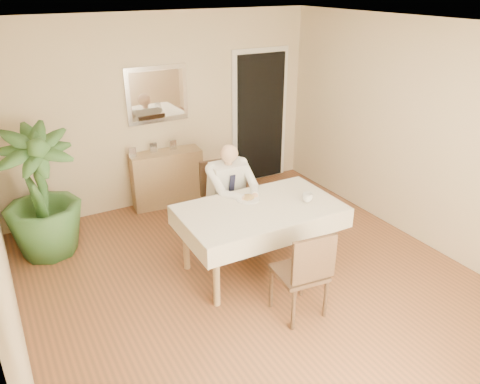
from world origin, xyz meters
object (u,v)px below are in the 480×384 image
sideboard (167,178)px  potted_palm (40,194)px  dining_table (260,214)px  coffee_mug (307,197)px  seated_man (233,192)px  chair_near (305,271)px  chair_far (222,194)px

sideboard → potted_palm: size_ratio=0.64×
dining_table → coffee_mug: coffee_mug is taller
seated_man → coffee_mug: 0.90m
dining_table → chair_near: size_ratio=1.88×
chair_far → coffee_mug: bearing=-57.1°
coffee_mug → chair_near: bearing=-127.2°
sideboard → seated_man: bearing=-73.3°
chair_far → potted_palm: (-1.99, 0.60, 0.22)m
dining_table → chair_near: chair_near is taller
dining_table → chair_far: 0.90m
chair_near → chair_far: bearing=93.9°
seated_man → sideboard: bearing=101.2°
seated_man → chair_near: bearing=-93.1°
coffee_mug → sideboard: bearing=110.3°
chair_near → potted_palm: size_ratio=0.61×
potted_palm → chair_near: bearing=-51.7°
seated_man → potted_palm: potted_palm is taller
dining_table → chair_near: bearing=-93.9°
chair_far → sideboard: size_ratio=0.98×
dining_table → coffee_mug: size_ratio=14.47×
coffee_mug → potted_palm: size_ratio=0.08×
seated_man → sideboard: (-0.28, 1.44, -0.30)m
dining_table → seated_man: bearing=91.2°
sideboard → potted_palm: 1.83m
dining_table → seated_man: (-0.00, 0.59, 0.02)m
chair_far → sideboard: bearing=109.9°
chair_far → chair_near: 1.82m
seated_man → potted_palm: bearing=155.8°
chair_near → sideboard: size_ratio=0.94×
chair_near → coffee_mug: (0.60, 0.79, 0.28)m
dining_table → potted_palm: 2.49m
chair_near → coffee_mug: chair_near is taller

